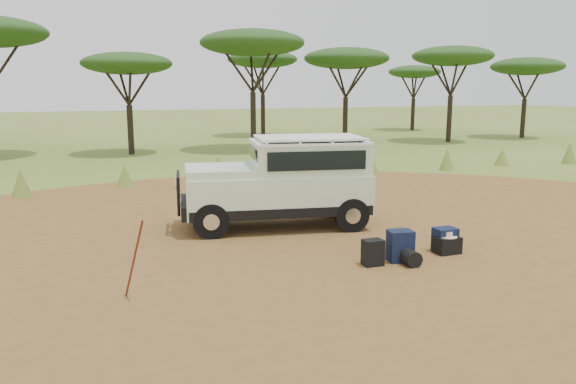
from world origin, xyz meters
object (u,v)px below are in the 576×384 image
object	(u,v)px
safari_vehicle	(283,184)
backpack_olive	(399,241)
walking_staff	(134,259)
backpack_navy	(400,246)
backpack_black	(373,253)
duffel_navy	(445,240)
hard_case	(447,245)

from	to	relation	value
safari_vehicle	backpack_olive	world-z (taller)	safari_vehicle
walking_staff	backpack_olive	size ratio (longest dim) A/B	2.77
backpack_navy	walking_staff	bearing A→B (deg)	-168.16
backpack_black	duffel_navy	size ratio (longest dim) A/B	1.00
walking_staff	duffel_navy	bearing A→B (deg)	-27.24
duffel_navy	hard_case	bearing A→B (deg)	-101.49
backpack_olive	backpack_navy	bearing A→B (deg)	-126.25
walking_staff	backpack_navy	bearing A→B (deg)	-28.80
backpack_black	duffel_navy	xyz separation A→B (m)	(1.75, 0.27, -0.00)
safari_vehicle	duffel_navy	xyz separation A→B (m)	(2.28, -3.02, -0.76)
backpack_black	hard_case	bearing A→B (deg)	5.41
backpack_navy	hard_case	size ratio (longest dim) A/B	1.25
safari_vehicle	duffel_navy	bearing A→B (deg)	-43.22
safari_vehicle	backpack_olive	xyz separation A→B (m)	(1.36, -2.82, -0.76)
backpack_navy	duffel_navy	distance (m)	1.18
safari_vehicle	hard_case	distance (m)	3.95
backpack_navy	hard_case	world-z (taller)	backpack_navy
safari_vehicle	walking_staff	xyz separation A→B (m)	(-3.67, -3.53, -0.36)
backpack_black	hard_case	distance (m)	1.74
safari_vehicle	backpack_navy	xyz separation A→B (m)	(1.13, -3.25, -0.71)
backpack_navy	hard_case	xyz separation A→B (m)	(1.13, 0.12, -0.13)
backpack_olive	duffel_navy	world-z (taller)	backpack_olive
backpack_olive	hard_case	xyz separation A→B (m)	(0.90, -0.32, -0.08)
hard_case	backpack_olive	bearing A→B (deg)	160.39
duffel_navy	safari_vehicle	bearing A→B (deg)	126.99
backpack_black	backpack_navy	distance (m)	0.60
backpack_navy	backpack_olive	world-z (taller)	backpack_navy
walking_staff	hard_case	bearing A→B (deg)	-28.28
safari_vehicle	backpack_navy	bearing A→B (deg)	-61.14
backpack_navy	duffel_navy	xyz separation A→B (m)	(1.15, 0.23, -0.05)
backpack_black	safari_vehicle	bearing A→B (deg)	99.36
backpack_olive	duffel_navy	bearing A→B (deg)	-20.89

